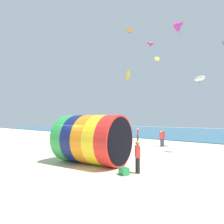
{
  "coord_description": "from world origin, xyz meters",
  "views": [
    {
      "loc": [
        10.29,
        -8.6,
        2.84
      ],
      "look_at": [
        0.73,
        2.26,
        3.37
      ],
      "focal_mm": 32.0,
      "sensor_mm": 36.0,
      "label": 1
    }
  ],
  "objects_px": {
    "kite_white_parafoil": "(199,79)",
    "kite_yellow_diamond": "(128,75)",
    "kite_handler": "(138,157)",
    "bystander_mid_beach": "(161,138)",
    "kite_orange_parafoil": "(130,31)",
    "bystander_near_water": "(138,134)",
    "bystander_far_left": "(163,138)",
    "kite_magenta_parafoil": "(150,44)",
    "kite_magenta_delta": "(180,25)",
    "kite_yellow_delta": "(157,60)",
    "giant_inflatable_tube": "(92,139)",
    "cooler_box": "(124,171)"
  },
  "relations": [
    {
      "from": "kite_white_parafoil",
      "to": "kite_yellow_diamond",
      "type": "bearing_deg",
      "value": -167.48
    },
    {
      "from": "kite_yellow_diamond",
      "to": "kite_yellow_delta",
      "type": "distance_m",
      "value": 5.7
    },
    {
      "from": "kite_magenta_parafoil",
      "to": "bystander_near_water",
      "type": "height_order",
      "value": "kite_magenta_parafoil"
    },
    {
      "from": "kite_handler",
      "to": "bystander_mid_beach",
      "type": "height_order",
      "value": "kite_handler"
    },
    {
      "from": "bystander_far_left",
      "to": "bystander_mid_beach",
      "type": "bearing_deg",
      "value": -115.19
    },
    {
      "from": "bystander_near_water",
      "to": "cooler_box",
      "type": "xyz_separation_m",
      "value": [
        8.57,
        -13.95,
        -0.69
      ]
    },
    {
      "from": "kite_magenta_parafoil",
      "to": "kite_yellow_delta",
      "type": "height_order",
      "value": "kite_magenta_parafoil"
    },
    {
      "from": "kite_magenta_delta",
      "to": "bystander_far_left",
      "type": "height_order",
      "value": "kite_magenta_delta"
    },
    {
      "from": "bystander_mid_beach",
      "to": "bystander_far_left",
      "type": "distance_m",
      "value": 0.21
    },
    {
      "from": "giant_inflatable_tube",
      "to": "kite_yellow_delta",
      "type": "height_order",
      "value": "kite_yellow_delta"
    },
    {
      "from": "bystander_far_left",
      "to": "cooler_box",
      "type": "bearing_deg",
      "value": -72.61
    },
    {
      "from": "kite_yellow_delta",
      "to": "bystander_far_left",
      "type": "relative_size",
      "value": 0.69
    },
    {
      "from": "bystander_near_water",
      "to": "kite_white_parafoil",
      "type": "bearing_deg",
      "value": -5.77
    },
    {
      "from": "kite_handler",
      "to": "kite_white_parafoil",
      "type": "xyz_separation_m",
      "value": [
        -0.72,
        12.42,
        6.17
      ]
    },
    {
      "from": "cooler_box",
      "to": "kite_magenta_parafoil",
      "type": "bearing_deg",
      "value": 115.84
    },
    {
      "from": "kite_magenta_parafoil",
      "to": "bystander_mid_beach",
      "type": "distance_m",
      "value": 14.2
    },
    {
      "from": "giant_inflatable_tube",
      "to": "cooler_box",
      "type": "height_order",
      "value": "giant_inflatable_tube"
    },
    {
      "from": "bystander_mid_beach",
      "to": "bystander_far_left",
      "type": "xyz_separation_m",
      "value": [
        0.08,
        0.17,
        0.08
      ]
    },
    {
      "from": "bystander_mid_beach",
      "to": "kite_yellow_diamond",
      "type": "bearing_deg",
      "value": 173.84
    },
    {
      "from": "kite_orange_parafoil",
      "to": "kite_white_parafoil",
      "type": "bearing_deg",
      "value": -12.83
    },
    {
      "from": "giant_inflatable_tube",
      "to": "bystander_near_water",
      "type": "xyz_separation_m",
      "value": [
        -5.38,
        13.23,
        -0.69
      ]
    },
    {
      "from": "kite_orange_parafoil",
      "to": "bystander_far_left",
      "type": "bearing_deg",
      "value": -30.82
    },
    {
      "from": "kite_yellow_delta",
      "to": "bystander_far_left",
      "type": "distance_m",
      "value": 11.83
    },
    {
      "from": "cooler_box",
      "to": "kite_orange_parafoil",
      "type": "bearing_deg",
      "value": 125.32
    },
    {
      "from": "bystander_far_left",
      "to": "kite_magenta_parafoil",
      "type": "bearing_deg",
      "value": 130.87
    },
    {
      "from": "kite_white_parafoil",
      "to": "cooler_box",
      "type": "relative_size",
      "value": 3.14
    },
    {
      "from": "bystander_far_left",
      "to": "giant_inflatable_tube",
      "type": "bearing_deg",
      "value": -88.49
    },
    {
      "from": "kite_handler",
      "to": "bystander_mid_beach",
      "type": "distance_m",
      "value": 10.88
    },
    {
      "from": "kite_yellow_delta",
      "to": "bystander_near_water",
      "type": "height_order",
      "value": "kite_yellow_delta"
    },
    {
      "from": "giant_inflatable_tube",
      "to": "kite_handler",
      "type": "height_order",
      "value": "giant_inflatable_tube"
    },
    {
      "from": "kite_white_parafoil",
      "to": "bystander_mid_beach",
      "type": "xyz_separation_m",
      "value": [
        -3.18,
        -2.26,
        -6.18
      ]
    },
    {
      "from": "kite_yellow_diamond",
      "to": "kite_white_parafoil",
      "type": "bearing_deg",
      "value": 12.52
    },
    {
      "from": "kite_orange_parafoil",
      "to": "kite_yellow_diamond",
      "type": "bearing_deg",
      "value": -56.35
    },
    {
      "from": "giant_inflatable_tube",
      "to": "kite_handler",
      "type": "distance_m",
      "value": 3.62
    },
    {
      "from": "kite_yellow_diamond",
      "to": "bystander_mid_beach",
      "type": "bearing_deg",
      "value": -6.16
    },
    {
      "from": "kite_yellow_diamond",
      "to": "bystander_far_left",
      "type": "distance_m",
      "value": 8.74
    },
    {
      "from": "kite_handler",
      "to": "giant_inflatable_tube",
      "type": "bearing_deg",
      "value": 179.77
    },
    {
      "from": "bystander_near_water",
      "to": "cooler_box",
      "type": "bearing_deg",
      "value": -58.44
    },
    {
      "from": "kite_magenta_parafoil",
      "to": "bystander_mid_beach",
      "type": "xyz_separation_m",
      "value": [
        4.21,
        -5.13,
        -12.55
      ]
    },
    {
      "from": "kite_orange_parafoil",
      "to": "bystander_near_water",
      "type": "height_order",
      "value": "kite_orange_parafoil"
    },
    {
      "from": "kite_handler",
      "to": "kite_orange_parafoil",
      "type": "xyz_separation_m",
      "value": [
        -11.38,
        14.84,
        15.2
      ]
    },
    {
      "from": "kite_yellow_delta",
      "to": "cooler_box",
      "type": "relative_size",
      "value": 2.39
    },
    {
      "from": "kite_orange_parafoil",
      "to": "bystander_mid_beach",
      "type": "xyz_separation_m",
      "value": [
        7.48,
        -4.68,
        -15.21
      ]
    },
    {
      "from": "giant_inflatable_tube",
      "to": "kite_yellow_delta",
      "type": "bearing_deg",
      "value": 103.65
    },
    {
      "from": "bystander_near_water",
      "to": "kite_magenta_parafoil",
      "type": "bearing_deg",
      "value": 68.19
    },
    {
      "from": "giant_inflatable_tube",
      "to": "cooler_box",
      "type": "xyz_separation_m",
      "value": [
        3.18,
        -0.72,
        -1.38
      ]
    },
    {
      "from": "kite_handler",
      "to": "kite_orange_parafoil",
      "type": "relative_size",
      "value": 1.28
    },
    {
      "from": "kite_white_parafoil",
      "to": "bystander_near_water",
      "type": "bearing_deg",
      "value": 174.23
    },
    {
      "from": "giant_inflatable_tube",
      "to": "bystander_mid_beach",
      "type": "height_order",
      "value": "giant_inflatable_tube"
    },
    {
      "from": "kite_yellow_diamond",
      "to": "kite_orange_parafoil",
      "type": "bearing_deg",
      "value": 123.65
    }
  ]
}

